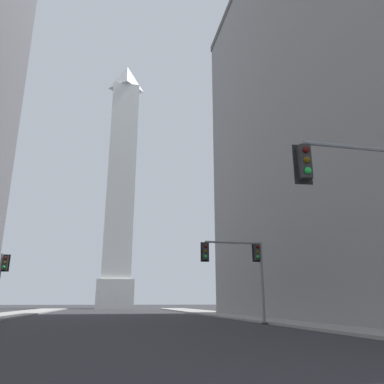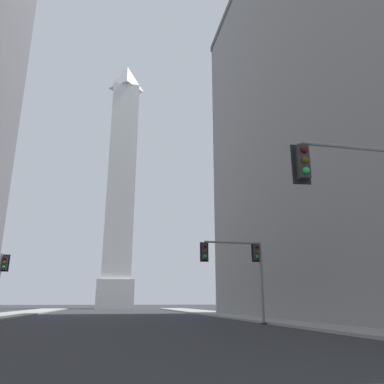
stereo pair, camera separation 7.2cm
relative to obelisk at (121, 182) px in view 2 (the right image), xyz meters
name	(u,v)px [view 2 (the right image)]	position (x,y,z in m)	size (l,w,h in m)	color
sidewalk_right	(263,318)	(11.68, -54.18, -28.46)	(5.00, 101.59, 0.15)	gray
building_right	(383,98)	(22.57, -59.09, -9.04)	(21.49, 41.36, 38.97)	gray
obelisk	(121,182)	(0.00, 0.00, 0.00)	(7.83, 7.83, 59.94)	silver
traffic_light_mid_left	(1,276)	(-9.36, -53.69, -25.21)	(0.78, 0.50, 5.03)	slate
traffic_light_mid_right	(241,261)	(7.52, -60.96, -24.41)	(4.45, 0.52, 5.44)	slate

